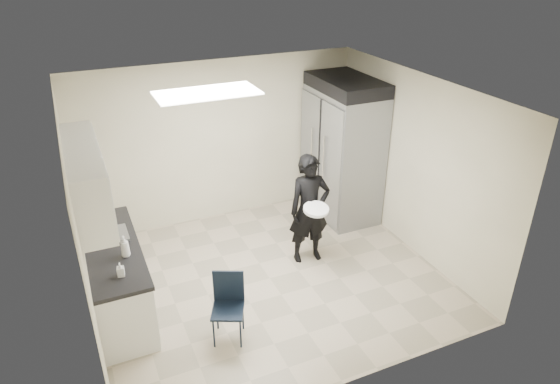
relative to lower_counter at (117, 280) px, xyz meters
name	(u,v)px	position (x,y,z in m)	size (l,w,h in m)	color
floor	(270,278)	(1.95, -0.20, -0.43)	(4.50, 4.50, 0.00)	#B5A58E
ceiling	(268,93)	(1.95, -0.20, 2.17)	(4.50, 4.50, 0.00)	silver
back_wall	(220,142)	(1.95, 1.80, 0.87)	(4.50, 4.50, 0.00)	beige
left_wall	(80,232)	(-0.30, -0.20, 0.87)	(4.00, 4.00, 0.00)	beige
right_wall	(414,165)	(4.20, -0.20, 0.87)	(4.00, 4.00, 0.00)	beige
ceiling_panel	(207,93)	(1.35, 0.20, 2.14)	(1.20, 0.60, 0.02)	white
lower_counter	(117,280)	(0.00, 0.00, 0.00)	(0.60, 1.90, 0.86)	silver
countertop	(111,249)	(0.00, 0.00, 0.46)	(0.64, 1.95, 0.05)	black
sink	(111,239)	(0.02, 0.25, 0.44)	(0.42, 0.40, 0.14)	gray
faucet	(92,232)	(-0.18, 0.25, 0.59)	(0.02, 0.02, 0.24)	silver
upper_cabinets	(87,179)	(-0.13, 0.00, 1.40)	(0.35, 1.80, 0.75)	silver
towel_dispenser	(76,160)	(-0.19, 1.15, 1.19)	(0.22, 0.30, 0.35)	black
notice_sticker_left	(81,234)	(-0.29, -0.10, 0.79)	(0.00, 0.12, 0.07)	yellow
notice_sticker_right	(80,229)	(-0.29, 0.10, 0.75)	(0.00, 0.12, 0.07)	yellow
commercial_fridge	(342,155)	(3.78, 1.07, 0.62)	(0.80, 1.35, 2.10)	gray
fridge_compressor	(347,84)	(3.78, 1.07, 1.77)	(0.80, 1.35, 0.20)	black
folding_chair	(228,311)	(1.07, -1.06, -0.03)	(0.36, 0.36, 0.80)	black
man_tuxedo	(309,209)	(2.66, 0.04, 0.38)	(0.59, 0.39, 1.61)	black
bucket_lid	(316,209)	(2.63, -0.21, 0.51)	(0.35, 0.35, 0.04)	silver
soap_bottle_a	(125,246)	(0.14, -0.27, 0.61)	(0.10, 0.10, 0.26)	white
soap_bottle_b	(120,269)	(0.03, -0.63, 0.56)	(0.07, 0.08, 0.17)	#B0B0BC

